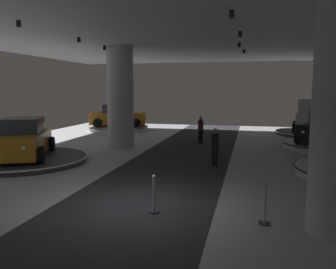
# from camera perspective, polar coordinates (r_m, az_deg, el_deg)

# --- Properties ---
(ground) EXTENTS (24.00, 44.00, 0.06)m
(ground) POSITION_cam_1_polar(r_m,az_deg,el_deg) (9.84, -5.50, -11.69)
(ground) COLOR #B2B2B7
(column_left) EXTENTS (1.46, 1.46, 5.50)m
(column_left) POSITION_cam_1_polar(r_m,az_deg,el_deg) (19.55, -7.79, 6.08)
(column_left) COLOR silver
(column_left) RESTS_ON ground
(display_platform_mid_left) EXTENTS (5.49, 5.49, 0.24)m
(display_platform_mid_left) POSITION_cam_1_polar(r_m,az_deg,el_deg) (16.56, -22.54, -3.77)
(display_platform_mid_left) COLOR #333338
(display_platform_mid_left) RESTS_ON ground
(display_car_mid_left) EXTENTS (3.44, 4.57, 1.71)m
(display_car_mid_left) POSITION_cam_1_polar(r_m,az_deg,el_deg) (16.45, -22.67, -0.78)
(display_car_mid_left) COLOR #B77519
(display_car_mid_left) RESTS_ON display_platform_mid_left
(display_platform_deep_left) EXTENTS (4.58, 4.58, 0.32)m
(display_platform_deep_left) POSITION_cam_1_polar(r_m,az_deg,el_deg) (27.40, -8.07, 1.06)
(display_platform_deep_left) COLOR silver
(display_platform_deep_left) RESTS_ON ground
(display_car_deep_left) EXTENTS (4.50, 2.95, 1.71)m
(display_car_deep_left) POSITION_cam_1_polar(r_m,az_deg,el_deg) (27.32, -8.17, 2.95)
(display_car_deep_left) COLOR #B77519
(display_car_deep_left) RESTS_ON display_platform_deep_left
(display_platform_deep_right) EXTENTS (5.68, 5.68, 0.23)m
(display_platform_deep_right) POSITION_cam_1_polar(r_m,az_deg,el_deg) (26.56, 23.25, 0.23)
(display_platform_deep_right) COLOR #333338
(display_platform_deep_right) RESTS_ON ground
(pickup_truck_deep_right) EXTENTS (3.83, 5.68, 2.30)m
(pickup_truck_deep_right) POSITION_cam_1_polar(r_m,az_deg,el_deg) (26.14, 23.28, 2.41)
(pickup_truck_deep_right) COLOR silver
(pickup_truck_deep_right) RESTS_ON display_platform_deep_right
(display_platform_far_right) EXTENTS (4.68, 4.68, 0.33)m
(display_platform_far_right) POSITION_cam_1_polar(r_m,az_deg,el_deg) (20.56, 24.68, -1.65)
(display_platform_far_right) COLOR silver
(display_platform_far_right) RESTS_ON ground
(display_car_far_right) EXTENTS (3.73, 4.52, 1.71)m
(display_car_far_right) POSITION_cam_1_polar(r_m,az_deg,el_deg) (20.47, 24.84, 0.88)
(display_car_far_right) COLOR black
(display_car_far_right) RESTS_ON display_platform_far_right
(visitor_walking_near) EXTENTS (0.32, 0.32, 1.59)m
(visitor_walking_near) POSITION_cam_1_polar(r_m,az_deg,el_deg) (20.65, 5.36, 1.06)
(visitor_walking_near) COLOR black
(visitor_walking_near) RESTS_ON ground
(visitor_walking_far) EXTENTS (0.32, 0.32, 1.59)m
(visitor_walking_far) POSITION_cam_1_polar(r_m,az_deg,el_deg) (14.52, 7.68, -1.68)
(visitor_walking_far) COLOR black
(visitor_walking_far) RESTS_ON ground
(stanchion_a) EXTENTS (0.28, 0.28, 1.01)m
(stanchion_a) POSITION_cam_1_polar(r_m,az_deg,el_deg) (9.20, -2.31, -10.45)
(stanchion_a) COLOR #333338
(stanchion_a) RESTS_ON ground
(stanchion_b) EXTENTS (0.28, 0.28, 1.01)m
(stanchion_b) POSITION_cam_1_polar(r_m,az_deg,el_deg) (8.76, 15.55, -11.65)
(stanchion_b) COLOR #333338
(stanchion_b) RESTS_ON ground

